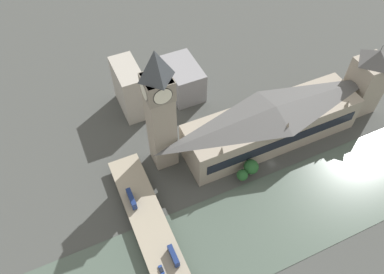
{
  "coord_description": "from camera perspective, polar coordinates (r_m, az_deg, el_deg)",
  "views": [
    {
      "loc": [
        -94.5,
        93.4,
        177.09
      ],
      "look_at": [
        21.48,
        40.67,
        20.91
      ],
      "focal_mm": 35.0,
      "sensor_mm": 36.0,
      "label": 1
    }
  ],
  "objects": [
    {
      "name": "double_decker_bus_mid",
      "position": [
        180.79,
        -2.85,
        -17.61
      ],
      "size": [
        10.02,
        2.48,
        4.87
      ],
      "color": "navy",
      "rests_on": "road_bridge"
    },
    {
      "name": "river_water",
      "position": [
        210.08,
        16.43,
        -10.06
      ],
      "size": [
        48.88,
        360.0,
        0.3
      ],
      "primitive_type": "cube",
      "color": "#47564C",
      "rests_on": "ground_plane"
    },
    {
      "name": "clock_tower",
      "position": [
        186.88,
        -4.95,
        4.29
      ],
      "size": [
        14.0,
        14.0,
        77.89
      ],
      "color": "gray",
      "rests_on": "ground_plane"
    },
    {
      "name": "city_block_west",
      "position": [
        237.07,
        -9.48,
        7.29
      ],
      "size": [
        29.14,
        14.31,
        32.75
      ],
      "color": "#A39E93",
      "rests_on": "ground_plane"
    },
    {
      "name": "double_decker_bus_rear",
      "position": [
        195.97,
        -9.21,
        -9.24
      ],
      "size": [
        11.07,
        2.53,
        5.03
      ],
      "color": "navy",
      "rests_on": "road_bridge"
    },
    {
      "name": "road_bridge",
      "position": [
        184.08,
        -4.06,
        -18.52
      ],
      "size": [
        129.77,
        16.98,
        6.48
      ],
      "color": "gray",
      "rests_on": "ground_plane"
    },
    {
      "name": "victoria_tower",
      "position": [
        253.07,
        25.0,
        7.78
      ],
      "size": [
        17.82,
        17.82,
        49.33
      ],
      "color": "gray",
      "rests_on": "ground_plane"
    },
    {
      "name": "tree_embankment_mid",
      "position": [
        207.23,
        7.68,
        -5.77
      ],
      "size": [
        6.31,
        6.31,
        8.77
      ],
      "color": "brown",
      "rests_on": "ground_plane"
    },
    {
      "name": "city_block_center",
      "position": [
        248.87,
        -1.36,
        8.85
      ],
      "size": [
        31.52,
        19.65,
        21.6
      ],
      "color": "gray",
      "rests_on": "ground_plane"
    },
    {
      "name": "tree_embankment_near",
      "position": [
        209.29,
        9.0,
        -4.51
      ],
      "size": [
        8.35,
        8.35,
        11.19
      ],
      "color": "brown",
      "rests_on": "ground_plane"
    },
    {
      "name": "car_northbound_lead",
      "position": [
        180.97,
        -4.69,
        -19.51
      ],
      "size": [
        4.34,
        1.8,
        1.33
      ],
      "color": "navy",
      "rests_on": "road_bridge"
    },
    {
      "name": "ground_plane",
      "position": [
        221.39,
        12.0,
        -3.97
      ],
      "size": [
        600.0,
        600.0,
        0.0
      ],
      "primitive_type": "plane",
      "color": "#424442"
    },
    {
      "name": "parliament_hall",
      "position": [
        221.73,
        12.08,
        2.02
      ],
      "size": [
        27.47,
        105.22,
        28.38
      ],
      "color": "gray",
      "rests_on": "ground_plane"
    }
  ]
}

